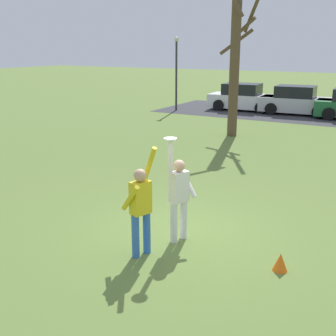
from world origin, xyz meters
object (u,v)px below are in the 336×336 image
object	(u,v)px
person_catcher	(179,193)
parked_car_silver	(297,101)
parked_car_white	(243,98)
person_defender	(141,205)
bare_tree_tall	(235,60)
lamppost_by_lot	(176,66)
frisbee_disc	(170,139)
field_cone_orange	(280,262)

from	to	relation	value
person_catcher	parked_car_silver	xyz separation A→B (m)	(-1.90, 17.82, -0.25)
parked_car_white	parked_car_silver	distance (m)	3.17
person_defender	bare_tree_tall	world-z (taller)	bare_tree_tall
person_catcher	lamppost_by_lot	xyz separation A→B (m)	(-8.56, 15.75, 1.60)
frisbee_disc	lamppost_by_lot	distance (m)	18.09
person_defender	parked_car_silver	xyz separation A→B (m)	(-1.59, 18.70, -0.25)
person_catcher	bare_tree_tall	distance (m)	10.91
field_cone_orange	person_defender	bearing A→B (deg)	-164.19
parked_car_white	bare_tree_tall	bearing A→B (deg)	-76.44
parked_car_silver	field_cone_orange	world-z (taller)	parked_car_silver
person_catcher	lamppost_by_lot	bearing A→B (deg)	-132.40
frisbee_disc	parked_car_white	xyz separation A→B (m)	(-5.00, 18.04, -1.37)
parked_car_silver	field_cone_orange	size ratio (longest dim) A/B	13.08
person_defender	parked_car_white	world-z (taller)	person_defender
person_defender	lamppost_by_lot	bearing A→B (deg)	45.47
frisbee_disc	field_cone_orange	bearing A→B (deg)	0.11
person_catcher	parked_car_white	world-z (taller)	person_catcher
parked_car_white	field_cone_orange	size ratio (longest dim) A/B	13.08
person_catcher	frisbee_disc	size ratio (longest dim) A/B	8.32
lamppost_by_lot	field_cone_orange	xyz separation A→B (m)	(10.64, -15.96, -2.43)
parked_car_silver	bare_tree_tall	xyz separation A→B (m)	(-0.95, -7.52, 2.44)
frisbee_disc	person_catcher	bearing A→B (deg)	70.91
frisbee_disc	lamppost_by_lot	bearing A→B (deg)	117.99
frisbee_disc	parked_car_silver	bearing A→B (deg)	95.79
bare_tree_tall	field_cone_orange	world-z (taller)	bare_tree_tall
person_catcher	person_defender	xyz separation A→B (m)	(-0.31, -0.89, -0.00)
person_catcher	parked_car_silver	bearing A→B (deg)	-154.82
person_catcher	frisbee_disc	xyz separation A→B (m)	(-0.07, -0.21, 1.11)
bare_tree_tall	person_defender	bearing A→B (deg)	-77.19
person_catcher	person_defender	distance (m)	0.94
person_catcher	bare_tree_tall	size ratio (longest dim) A/B	0.32
field_cone_orange	bare_tree_tall	bearing A→B (deg)	115.14
person_defender	parked_car_silver	size ratio (longest dim) A/B	0.49
person_defender	parked_car_white	xyz separation A→B (m)	(-4.77, 18.71, -0.25)
bare_tree_tall	parked_car_white	bearing A→B (deg)	106.46
person_catcher	field_cone_orange	world-z (taller)	person_catcher
person_defender	lamppost_by_lot	world-z (taller)	lamppost_by_lot
person_catcher	parked_car_white	size ratio (longest dim) A/B	0.50
person_catcher	parked_car_white	xyz separation A→B (m)	(-5.07, 17.82, -0.25)
frisbee_disc	parked_car_white	bearing A→B (deg)	105.49
person_catcher	parked_car_silver	size ratio (longest dim) A/B	0.50
parked_car_white	field_cone_orange	world-z (taller)	parked_car_white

